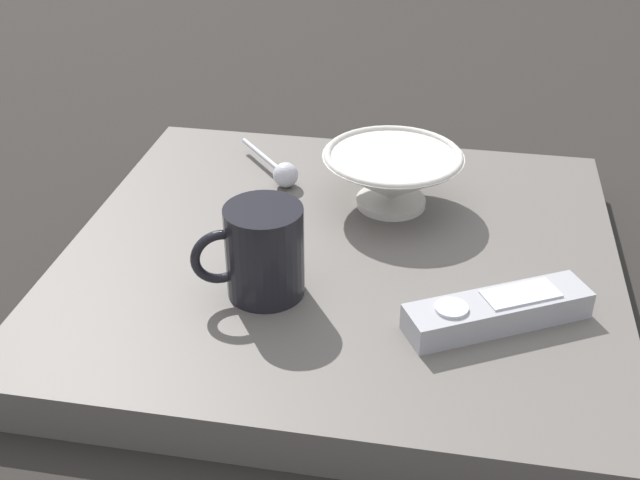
% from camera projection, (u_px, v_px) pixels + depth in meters
% --- Properties ---
extents(ground_plane, '(6.00, 6.00, 0.00)m').
position_uv_depth(ground_plane, '(341.00, 283.00, 0.86)').
color(ground_plane, black).
extents(table, '(0.53, 0.56, 0.04)m').
position_uv_depth(table, '(341.00, 266.00, 0.84)').
color(table, '#5B5651').
rests_on(table, ground).
extents(cereal_bowl, '(0.16, 0.16, 0.07)m').
position_uv_depth(cereal_bowl, '(392.00, 176.00, 0.89)').
color(cereal_bowl, beige).
rests_on(cereal_bowl, table).
extents(coffee_mug, '(0.07, 0.10, 0.09)m').
position_uv_depth(coffee_mug, '(262.00, 252.00, 0.74)').
color(coffee_mug, black).
rests_on(coffee_mug, table).
extents(teaspoon, '(0.10, 0.09, 0.03)m').
position_uv_depth(teaspoon, '(283.00, 172.00, 0.95)').
color(teaspoon, silver).
rests_on(teaspoon, table).
extents(tv_remote_near, '(0.12, 0.17, 0.03)m').
position_uv_depth(tv_remote_near, '(498.00, 311.00, 0.72)').
color(tv_remote_near, '#9E9EA3').
rests_on(tv_remote_near, table).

